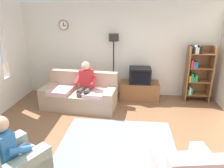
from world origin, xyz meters
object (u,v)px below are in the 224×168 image
couch (80,95)px  bookshelf (197,72)px  tv (140,75)px  person_in_left_armchair (11,147)px  tv_stand (139,90)px  floor_lamp (114,48)px  person_on_couch (85,83)px

couch → bookshelf: bearing=13.4°
tv → person_in_left_armchair: size_ratio=0.54×
person_in_left_armchair → bookshelf: bearing=44.6°
tv_stand → tv: tv is taller
tv → floor_lamp: floor_lamp is taller
tv_stand → tv: bearing=-90.0°
couch → person_in_left_armchair: 2.69m
tv_stand → person_in_left_armchair: 3.85m
couch → person_on_couch: bearing=-30.3°
couch → floor_lamp: floor_lamp is taller
person_in_left_armchair → tv_stand: bearing=60.4°
couch → tv_stand: (1.58, 0.68, -0.06)m
floor_lamp → person_on_couch: 1.33m
person_on_couch → tv_stand: bearing=29.5°
tv_stand → tv: 0.47m
bookshelf → floor_lamp: bearing=179.3°
tv → floor_lamp: (-0.76, 0.12, 0.73)m
bookshelf → person_in_left_armchair: size_ratio=1.41×
bookshelf → person_in_left_armchair: bookshelf is taller
bookshelf → tv: bearing=-176.4°
tv → person_in_left_armchair: 3.82m
tv → person_on_couch: size_ratio=0.48×
couch → person_on_couch: size_ratio=1.59×
tv → bookshelf: size_ratio=0.38×
couch → bookshelf: 3.27m
floor_lamp → person_on_couch: bearing=-125.7°
floor_lamp → couch: bearing=-136.7°
tv_stand → person_in_left_armchair: person_in_left_armchair is taller
couch → person_on_couch: (0.19, -0.11, 0.39)m
person_in_left_armchair → couch: bearing=83.3°
bookshelf → person_on_couch: 3.08m
tv_stand → floor_lamp: 1.42m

